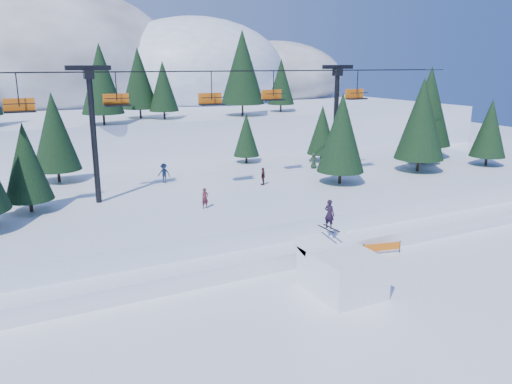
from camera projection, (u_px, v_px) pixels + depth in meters
name	position (u px, v px, depth m)	size (l,w,h in m)	color
ground	(328.00, 304.00, 27.54)	(160.00, 160.00, 0.00)	white
mid_shelf	(208.00, 203.00, 42.79)	(70.00, 22.00, 2.50)	white
berm	(262.00, 248.00, 34.32)	(70.00, 6.00, 1.10)	white
mountain_ridge	(63.00, 83.00, 86.34)	(119.00, 61.26, 26.46)	white
jump_kicker	(341.00, 270.00, 28.92)	(3.51, 4.79, 5.15)	white
chairlift	(211.00, 108.00, 41.04)	(46.60, 3.21, 10.28)	black
conifer_stand	(249.00, 131.00, 43.58)	(63.49, 16.75, 10.15)	black
distant_skiers	(180.00, 181.00, 41.87)	(30.14, 10.12, 1.77)	#201F37
banner_near	(382.00, 247.00, 34.60)	(2.80, 0.65, 0.90)	black
banner_far	(372.00, 242.00, 35.59)	(2.83, 0.44, 0.90)	black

